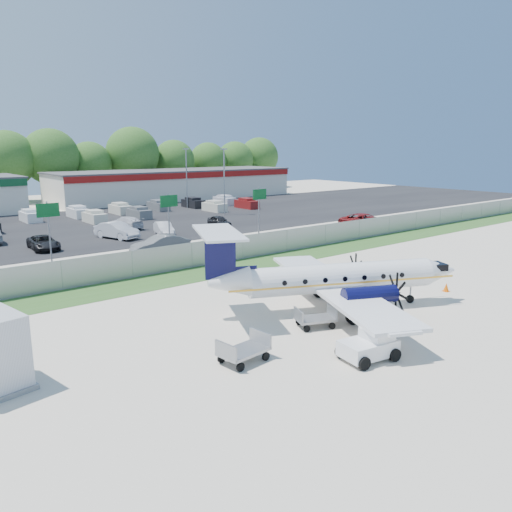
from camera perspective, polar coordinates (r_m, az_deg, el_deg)
ground at (r=28.93m, az=7.50°, el=-6.45°), size 170.00×170.00×0.00m
grass_verge at (r=37.85m, az=-5.69°, el=-1.87°), size 170.00×4.00×0.02m
access_road at (r=43.75m, az=-10.70°, el=-0.08°), size 170.00×8.00×0.02m
parking_lot at (r=62.80m, az=-19.81°, el=3.14°), size 170.00×32.00×0.02m
perimeter_fence at (r=39.28m, az=-7.31°, el=0.10°), size 120.00×0.06×1.99m
building_east at (r=93.18m, az=-9.16°, el=8.11°), size 44.40×12.40×5.24m
sign_left at (r=43.78m, az=-22.64°, el=3.98°), size 1.80×0.26×5.00m
sign_mid at (r=47.95m, az=-9.92°, el=5.39°), size 1.80×0.26×5.00m
sign_right at (r=54.07m, az=0.38°, el=6.35°), size 1.80×0.26×5.00m
light_pole_ne at (r=69.56m, az=-3.66°, el=9.00°), size 0.90×0.35×9.09m
light_pole_se at (r=77.95m, az=-7.95°, el=9.27°), size 0.90×0.35×9.09m
tree_line at (r=95.40m, az=-26.59°, el=5.48°), size 112.00×6.00×14.00m
aircraft at (r=29.13m, az=9.08°, el=-2.48°), size 15.71×15.24×4.89m
pushback_tug at (r=23.11m, az=12.89°, el=-9.92°), size 2.67×2.10×1.33m
baggage_cart_near at (r=26.53m, az=6.81°, el=-7.06°), size 2.32×1.87×1.06m
baggage_cart_far at (r=22.29m, az=-1.42°, el=-10.71°), size 2.34×1.57×1.16m
cone_nose at (r=35.04m, az=20.91°, el=-3.37°), size 0.40×0.40×0.56m
cone_starboard_wing at (r=35.64m, az=-2.29°, el=-2.34°), size 0.36×0.36×0.51m
road_car_mid at (r=44.77m, az=-10.80°, el=0.18°), size 5.27×2.10×1.71m
road_car_east at (r=59.81m, az=12.34°, el=3.15°), size 6.69×4.18×1.72m
parked_car_b at (r=50.01m, az=-23.06°, el=0.67°), size 2.40×4.82×1.31m
parked_car_c at (r=53.62m, az=-15.57°, el=1.94°), size 3.28×5.49×1.71m
parked_car_d at (r=54.66m, az=-10.46°, el=2.38°), size 2.57×4.48×1.40m
parked_car_e at (r=59.35m, az=-4.20°, el=3.33°), size 2.01×4.06×1.33m
parked_car_g at (r=59.83m, az=-14.64°, el=3.04°), size 2.93×5.21×1.42m
far_parking_rows at (r=67.51m, az=-21.21°, el=3.62°), size 56.00×10.00×1.60m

